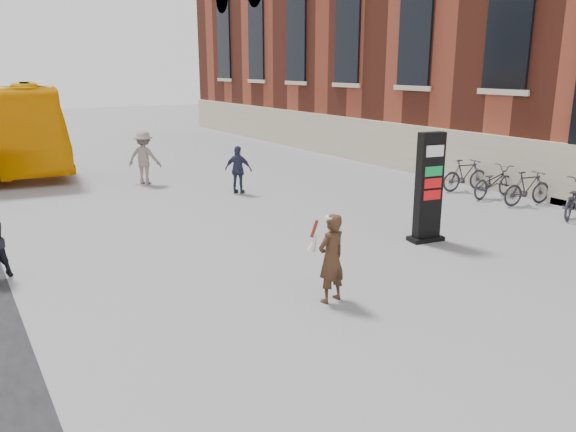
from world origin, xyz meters
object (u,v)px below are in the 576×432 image
pedestrian_c (238,170)px  woman (331,257)px  pedestrian_b (144,158)px  info_pylon (429,188)px  bike_7 (465,175)px  bike_5 (527,188)px  bike_6 (493,182)px  bike_4 (574,198)px

pedestrian_c → woman: bearing=119.8°
woman → pedestrian_b: (0.50, 11.53, 0.11)m
info_pylon → bike_7: (5.03, 3.28, -0.74)m
pedestrian_c → bike_7: (6.42, -3.54, -0.24)m
bike_5 → bike_7: (0.00, 2.31, 0.01)m
pedestrian_c → bike_6: bearing=-169.4°
bike_4 → bike_7: bearing=-20.5°
bike_5 → bike_6: size_ratio=0.90×
bike_4 → info_pylon: bearing=64.3°
bike_5 → bike_6: 1.20m
woman → pedestrian_c: woman is taller
info_pylon → pedestrian_c: info_pylon is taller
pedestrian_c → bike_4: size_ratio=0.81×
info_pylon → bike_5: (5.03, 0.97, -0.75)m
info_pylon → pedestrian_c: bearing=111.3°
info_pylon → pedestrian_b: size_ratio=1.39×
info_pylon → bike_6: bearing=33.1°
info_pylon → woman: 4.29m
pedestrian_b → bike_5: pedestrian_b is taller
bike_4 → bike_5: (0.00, 1.43, 0.01)m
woman → pedestrian_b: bearing=-102.3°
woman → pedestrian_b: 11.54m
bike_7 → bike_5: bearing=-169.8°
woman → pedestrian_c: bearing=-116.5°
info_pylon → bike_5: info_pylon is taller
pedestrian_c → bike_5: size_ratio=0.90×
info_pylon → pedestrian_c: size_ratio=1.66×
pedestrian_b → pedestrian_c: bearing=165.7°
bike_5 → bike_7: 2.31m
woman → bike_6: (8.96, 3.81, -0.31)m
pedestrian_b → bike_4: size_ratio=0.96×
bike_5 → pedestrian_c: bearing=58.3°
bike_5 → bike_7: bike_7 is taller
info_pylon → bike_6: info_pylon is taller
woman → bike_7: (8.96, 4.92, -0.28)m
pedestrian_b → bike_6: size_ratio=0.97×
bike_6 → bike_7: bike_7 is taller
pedestrian_c → bike_4: pedestrian_c is taller
bike_5 → bike_6: (0.00, 1.20, -0.02)m
pedestrian_b → pedestrian_c: pedestrian_b is taller
pedestrian_c → bike_5: (6.42, -5.85, -0.25)m
woman → pedestrian_c: 8.83m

